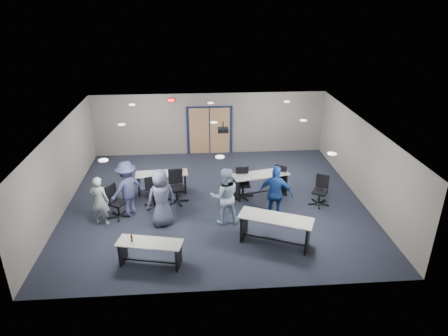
{
  "coord_description": "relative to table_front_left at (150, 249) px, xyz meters",
  "views": [
    {
      "loc": [
        -0.62,
        -12.11,
        6.63
      ],
      "look_at": [
        0.27,
        -0.3,
        1.37
      ],
      "focal_mm": 32.0,
      "sensor_mm": 36.0,
      "label": 1
    }
  ],
  "objects": [
    {
      "name": "right_wall",
      "position": [
        6.9,
        3.34,
        0.87
      ],
      "size": [
        0.04,
        9.0,
        2.7
      ],
      "primitive_type": "cube",
      "color": "gray",
      "rests_on": "floor"
    },
    {
      "name": "chair_back_c",
      "position": [
        2.87,
        3.57,
        0.05
      ],
      "size": [
        0.69,
        0.69,
        1.06
      ],
      "primitive_type": null,
      "rotation": [
        0.0,
        0.0,
        0.03
      ],
      "color": "black",
      "rests_on": "floor"
    },
    {
      "name": "ceiling_can_lights",
      "position": [
        1.9,
        3.59,
        2.19
      ],
      "size": [
        6.24,
        5.74,
        0.02
      ],
      "primitive_type": null,
      "color": "silver",
      "rests_on": "ceiling"
    },
    {
      "name": "left_wall",
      "position": [
        -3.1,
        3.34,
        0.87
      ],
      "size": [
        0.04,
        9.0,
        2.7
      ],
      "primitive_type": "cube",
      "color": "gray",
      "rests_on": "floor"
    },
    {
      "name": "person_gray",
      "position": [
        -1.69,
        2.15,
        0.32
      ],
      "size": [
        0.65,
        0.5,
        1.6
      ],
      "primitive_type": "imported",
      "rotation": [
        0.0,
        0.0,
        2.93
      ],
      "color": "#9BA6A9",
      "rests_on": "floor"
    },
    {
      "name": "table_back_left",
      "position": [
        0.05,
        4.18,
        0.03
      ],
      "size": [
        1.86,
        0.71,
        0.86
      ],
      "rotation": [
        0.0,
        0.0,
        0.06
      ],
      "color": "#B8B6AE",
      "rests_on": "floor"
    },
    {
      "name": "person_plaid",
      "position": [
        0.19,
        1.98,
        0.44
      ],
      "size": [
        1.06,
        0.92,
        1.83
      ],
      "primitive_type": "imported",
      "rotation": [
        0.0,
        0.0,
        3.6
      ],
      "color": "#4D526A",
      "rests_on": "floor"
    },
    {
      "name": "ceiling",
      "position": [
        1.9,
        3.34,
        2.22
      ],
      "size": [
        10.0,
        9.0,
        0.04
      ],
      "primitive_type": "cube",
      "color": "silver",
      "rests_on": "back_wall"
    },
    {
      "name": "exit_sign",
      "position": [
        0.3,
        7.79,
        1.97
      ],
      "size": [
        0.32,
        0.07,
        0.18
      ],
      "color": "black",
      "rests_on": "back_wall"
    },
    {
      "name": "table_front_left",
      "position": [
        0.0,
        0.0,
        0.0
      ],
      "size": [
        1.78,
        0.92,
        0.94
      ],
      "rotation": [
        0.0,
        0.0,
        -0.22
      ],
      "color": "#B8B6AE",
      "rests_on": "floor"
    },
    {
      "name": "ceiling_projector",
      "position": [
        2.2,
        3.84,
        1.93
      ],
      "size": [
        0.35,
        0.32,
        0.37
      ],
      "color": "black",
      "rests_on": "ceiling"
    },
    {
      "name": "chair_back_a",
      "position": [
        -0.17,
        3.1,
        0.03
      ],
      "size": [
        0.81,
        0.81,
        1.02
      ],
      "primitive_type": null,
      "rotation": [
        0.0,
        0.0,
        0.31
      ],
      "color": "black",
      "rests_on": "floor"
    },
    {
      "name": "back_wall",
      "position": [
        1.9,
        7.84,
        0.87
      ],
      "size": [
        10.0,
        0.04,
        2.7
      ],
      "primitive_type": "cube",
      "color": "gray",
      "rests_on": "floor"
    },
    {
      "name": "table_back_right",
      "position": [
        3.5,
        3.71,
        0.07
      ],
      "size": [
        2.08,
        1.09,
        0.8
      ],
      "rotation": [
        0.0,
        0.0,
        0.23
      ],
      "color": "#B8B6AE",
      "rests_on": "floor"
    },
    {
      "name": "chair_back_d",
      "position": [
        4.14,
        3.69,
        0.04
      ],
      "size": [
        0.88,
        0.88,
        1.03
      ],
      "primitive_type": null,
      "rotation": [
        0.0,
        0.0,
        -0.52
      ],
      "color": "black",
      "rests_on": "floor"
    },
    {
      "name": "person_back",
      "position": [
        -0.93,
        2.71,
        0.44
      ],
      "size": [
        1.35,
        1.27,
        1.83
      ],
      "primitive_type": "imported",
      "rotation": [
        0.0,
        0.0,
        3.82
      ],
      "color": "#3B3F6A",
      "rests_on": "floor"
    },
    {
      "name": "double_door",
      "position": [
        1.9,
        7.8,
        0.57
      ],
      "size": [
        2.0,
        0.07,
        2.2
      ],
      "color": "black",
      "rests_on": "back_wall"
    },
    {
      "name": "chair_loose_right",
      "position": [
        5.38,
        2.84,
        0.04
      ],
      "size": [
        0.89,
        0.89,
        1.03
      ],
      "primitive_type": null,
      "rotation": [
        0.0,
        0.0,
        -0.55
      ],
      "color": "black",
      "rests_on": "floor"
    },
    {
      "name": "table_front_right",
      "position": [
        3.45,
        0.71,
        0.1
      ],
      "size": [
        2.17,
        1.47,
        0.84
      ],
      "rotation": [
        0.0,
        0.0,
        -0.42
      ],
      "color": "#B8B6AE",
      "rests_on": "floor"
    },
    {
      "name": "front_wall",
      "position": [
        1.9,
        -1.16,
        0.87
      ],
      "size": [
        10.0,
        0.04,
        2.7
      ],
      "primitive_type": "cube",
      "color": "gray",
      "rests_on": "floor"
    },
    {
      "name": "floor",
      "position": [
        1.9,
        3.34,
        -0.48
      ],
      "size": [
        10.0,
        10.0,
        0.0
      ],
      "primitive_type": "plane",
      "color": "black",
      "rests_on": "ground"
    },
    {
      "name": "person_lightblue",
      "position": [
        2.12,
        1.95,
        0.44
      ],
      "size": [
        0.92,
        0.74,
        1.83
      ],
      "primitive_type": "imported",
      "rotation": [
        0.0,
        0.0,
        3.19
      ],
      "color": "#A9C6E0",
      "rests_on": "floor"
    },
    {
      "name": "chair_back_b",
      "position": [
        0.58,
        3.36,
        0.09
      ],
      "size": [
        0.79,
        0.79,
        1.14
      ],
      "primitive_type": null,
      "rotation": [
        0.0,
        0.0,
        0.11
      ],
      "color": "black",
      "rests_on": "floor"
    },
    {
      "name": "person_navy",
      "position": [
        3.7,
        2.0,
        0.44
      ],
      "size": [
        1.16,
        0.82,
        1.83
      ],
      "primitive_type": "imported",
      "rotation": [
        0.0,
        0.0,
        2.76
      ],
      "color": "navy",
      "rests_on": "floor"
    },
    {
      "name": "chair_loose_left",
      "position": [
        -1.24,
        2.54,
        0.06
      ],
      "size": [
        0.92,
        0.92,
        1.07
      ],
      "primitive_type": null,
      "rotation": [
        0.0,
        0.0,
        1.04
      ],
      "color": "black",
      "rests_on": "floor"
    }
  ]
}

